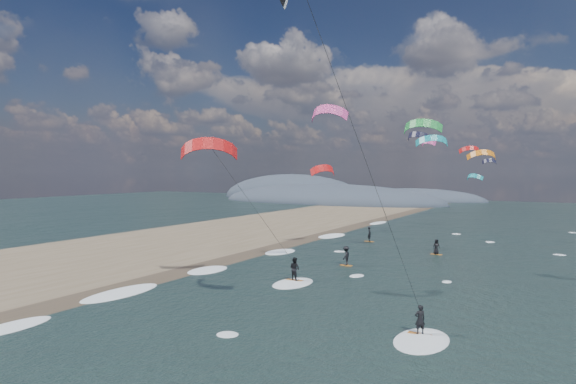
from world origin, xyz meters
The scene contains 9 objects.
ground centered at (0.00, 0.00, 0.00)m, with size 260.00×260.00×0.00m, color black.
sand_strip centered at (-24.00, 10.00, 0.00)m, with size 26.00×240.00×0.00m, color brown.
wet_sand_strip centered at (-12.00, 10.00, 0.00)m, with size 3.00×240.00×0.00m, color #382D23.
coastal_hills centered at (-44.84, 107.86, 0.00)m, with size 80.00×41.00×15.00m.
kitesurfer_near_a centered at (6.21, 3.07, 13.43)m, with size 7.61×8.64×18.08m.
kitesurfer_near_b centered at (-4.70, 10.98, 7.34)m, with size 7.17×9.14×11.61m.
far_kitesurfers centered at (-0.59, 28.34, 0.86)m, with size 10.14×15.89×1.79m.
bg_kite_field centered at (0.56, 52.62, 11.74)m, with size 16.07×74.85×7.24m.
shoreline_surf centered at (-10.80, 14.75, 0.00)m, with size 2.40×79.40×0.11m.
Camera 1 is at (15.67, -16.68, 8.46)m, focal length 30.00 mm.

